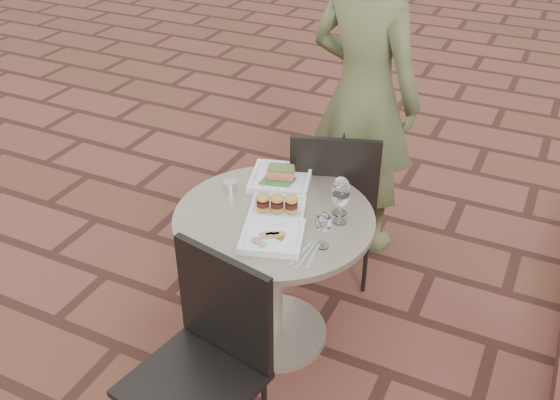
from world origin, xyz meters
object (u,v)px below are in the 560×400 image
at_px(plate_salmon, 281,177).
at_px(plate_sliders, 277,208).
at_px(chair_far, 334,195).
at_px(chair_near, 208,350).
at_px(cafe_table, 274,259).
at_px(diner, 364,97).
at_px(plate_tuna, 272,236).

bearing_deg(plate_salmon, plate_sliders, -67.36).
relative_size(chair_far, chair_near, 1.00).
relative_size(chair_far, plate_salmon, 2.65).
relative_size(chair_far, plate_sliders, 2.99).
xyz_separation_m(cafe_table, plate_salmon, (-0.10, 0.28, 0.27)).
bearing_deg(cafe_table, diner, 86.85).
xyz_separation_m(chair_far, plate_salmon, (-0.18, -0.27, 0.20)).
relative_size(cafe_table, plate_sliders, 2.90).
bearing_deg(cafe_table, plate_sliders, 64.75).
bearing_deg(plate_sliders, diner, 87.26).
distance_m(diner, plate_salmon, 0.75).
bearing_deg(cafe_table, chair_near, -85.30).
bearing_deg(chair_near, chair_far, 99.75).
relative_size(plate_salmon, plate_tuna, 1.09).
bearing_deg(plate_tuna, diner, 90.85).
bearing_deg(diner, plate_tuna, 103.12).
xyz_separation_m(diner, plate_sliders, (-0.05, -0.98, -0.16)).
bearing_deg(plate_salmon, chair_near, -80.68).
bearing_deg(plate_salmon, chair_far, 56.02).
height_order(plate_salmon, plate_tuna, plate_salmon).
xyz_separation_m(chair_near, plate_tuna, (0.02, 0.51, 0.20)).
height_order(chair_near, plate_tuna, chair_near).
xyz_separation_m(cafe_table, diner, (0.05, 1.00, 0.44)).
distance_m(cafe_table, plate_salmon, 0.40).
distance_m(chair_far, plate_salmon, 0.38).
height_order(cafe_table, chair_far, chair_far).
height_order(diner, plate_salmon, diner).
bearing_deg(plate_sliders, plate_tuna, -70.33).
relative_size(cafe_table, chair_near, 0.97).
bearing_deg(plate_tuna, chair_near, -91.84).
distance_m(chair_near, diner, 1.71).
relative_size(chair_near, diner, 0.51).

